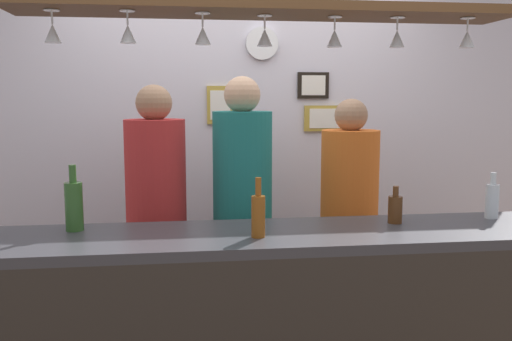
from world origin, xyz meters
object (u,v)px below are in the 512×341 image
object	(u,v)px
picture_frame_lower_pair	(325,118)
bottle_soda_clear	(492,200)
wall_clock	(262,43)
picture_frame_crest	(220,105)
bottle_beer_brown_stubby	(395,209)
bottle_champagne_green	(74,205)
person_right_orange_shirt	(349,209)
bottle_beer_amber_tall	(258,214)
person_middle_teal_shirt	(243,198)
picture_frame_upper_small	(313,85)
person_left_red_shirt	(156,206)

from	to	relation	value
picture_frame_lower_pair	bottle_soda_clear	bearing A→B (deg)	-67.52
picture_frame_lower_pair	wall_clock	distance (m)	0.68
picture_frame_crest	bottle_soda_clear	bearing A→B (deg)	-45.16
bottle_beer_brown_stubby	bottle_champagne_green	xyz separation A→B (m)	(-1.50, 0.05, 0.05)
person_right_orange_shirt	wall_clock	bearing A→B (deg)	122.63
bottle_beer_amber_tall	picture_frame_crest	xyz separation A→B (m)	(-0.06, 1.49, 0.45)
picture_frame_lower_pair	bottle_beer_amber_tall	bearing A→B (deg)	-114.49
person_middle_teal_shirt	picture_frame_crest	bearing A→B (deg)	96.66
person_right_orange_shirt	picture_frame_lower_pair	xyz separation A→B (m)	(0.02, 0.68, 0.51)
picture_frame_lower_pair	picture_frame_crest	world-z (taller)	picture_frame_crest
wall_clock	picture_frame_upper_small	bearing A→B (deg)	0.99
picture_frame_upper_small	bottle_beer_amber_tall	bearing A→B (deg)	-111.61
wall_clock	person_left_red_shirt	bearing A→B (deg)	-136.34
person_right_orange_shirt	bottle_champagne_green	distance (m)	1.59
person_left_red_shirt	person_right_orange_shirt	world-z (taller)	person_left_red_shirt
wall_clock	bottle_soda_clear	bearing A→B (deg)	-52.35
bottle_champagne_green	picture_frame_upper_small	world-z (taller)	picture_frame_upper_small
bottle_soda_clear	picture_frame_crest	size ratio (longest dim) A/B	0.88
picture_frame_lower_pair	wall_clock	size ratio (longest dim) A/B	1.36
person_left_red_shirt	wall_clock	xyz separation A→B (m)	(0.70, 0.67, 0.97)
bottle_soda_clear	bottle_beer_amber_tall	bearing A→B (deg)	-169.63
person_middle_teal_shirt	bottle_beer_amber_tall	world-z (taller)	person_middle_teal_shirt
bottle_beer_amber_tall	bottle_beer_brown_stubby	distance (m)	0.71
person_left_red_shirt	picture_frame_lower_pair	xyz separation A→B (m)	(1.15, 0.68, 0.46)
person_right_orange_shirt	wall_clock	xyz separation A→B (m)	(-0.43, 0.67, 1.02)
picture_frame_lower_pair	picture_frame_crest	xyz separation A→B (m)	(-0.74, 0.00, 0.09)
picture_frame_lower_pair	bottle_beer_brown_stubby	bearing A→B (deg)	-89.67
person_right_orange_shirt	bottle_champagne_green	xyz separation A→B (m)	(-1.47, -0.59, 0.18)
person_left_red_shirt	wall_clock	bearing A→B (deg)	43.66
picture_frame_crest	bottle_beer_amber_tall	bearing A→B (deg)	-87.76
person_left_red_shirt	person_middle_teal_shirt	world-z (taller)	person_middle_teal_shirt
bottle_beer_brown_stubby	bottle_champagne_green	world-z (taller)	bottle_champagne_green
bottle_beer_amber_tall	picture_frame_upper_small	xyz separation A→B (m)	(0.59, 1.49, 0.58)
bottle_soda_clear	picture_frame_upper_small	bearing A→B (deg)	115.80
person_left_red_shirt	bottle_champagne_green	world-z (taller)	person_left_red_shirt
picture_frame_crest	bottle_beer_brown_stubby	bearing A→B (deg)	-60.37
person_middle_teal_shirt	person_right_orange_shirt	bearing A→B (deg)	-0.00
bottle_champagne_green	bottle_beer_amber_tall	bearing A→B (deg)	-15.85
bottle_beer_brown_stubby	picture_frame_crest	bearing A→B (deg)	119.63
picture_frame_lower_pair	picture_frame_upper_small	bearing A→B (deg)	180.00
picture_frame_upper_small	bottle_champagne_green	bearing A→B (deg)	-137.93
bottle_champagne_green	person_left_red_shirt	bearing A→B (deg)	60.22
bottle_beer_brown_stubby	picture_frame_lower_pair	world-z (taller)	picture_frame_lower_pair
picture_frame_lower_pair	person_right_orange_shirt	bearing A→B (deg)	-91.86
picture_frame_upper_small	bottle_beer_brown_stubby	bearing A→B (deg)	-85.80
picture_frame_crest	picture_frame_upper_small	distance (m)	0.66
bottle_beer_amber_tall	person_left_red_shirt	bearing A→B (deg)	119.99
picture_frame_crest	person_left_red_shirt	bearing A→B (deg)	-121.46
person_right_orange_shirt	bottle_beer_brown_stubby	world-z (taller)	person_right_orange_shirt
bottle_beer_amber_tall	picture_frame_lower_pair	size ratio (longest dim) A/B	0.87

